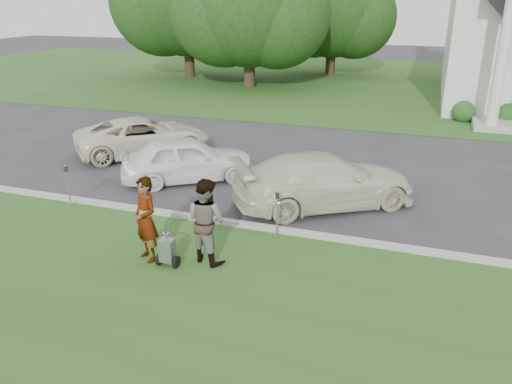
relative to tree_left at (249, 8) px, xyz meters
The scene contains 14 objects.
ground 23.95m from the tree_left, 69.98° to the right, with size 120.00×120.00×0.00m, color #333335.
grass_strip 26.73m from the tree_left, 72.22° to the right, with size 80.00×7.00×0.01m, color #2F541C.
church_lawn 10.74m from the tree_left, 32.03° to the left, with size 80.00×30.00×0.01m, color #2F541C.
curb 23.43m from the tree_left, 69.51° to the right, with size 80.00×0.18×0.15m, color #9E9E93.
tree_left is the anchor object (origin of this frame).
tree_back 8.95m from the tree_left, 63.43° to the left, with size 9.61×7.60×8.89m.
striping_cart 25.29m from the tree_left, 74.26° to the right, with size 0.49×0.96×0.90m.
person_left 24.91m from the tree_left, 75.47° to the right, with size 0.72×0.48×1.99m, color #999999.
person_right 24.88m from the tree_left, 72.30° to the right, with size 0.96×0.75×1.98m, color #999999.
parking_meter_near 23.83m from the tree_left, 68.37° to the right, with size 0.09×0.08×1.26m.
parking_meter_far 22.37m from the tree_left, 83.62° to the right, with size 0.09×0.08×1.27m.
car_a 17.05m from the tree_left, 84.41° to the right, with size 2.33×5.06×1.41m, color beige.
car_b 19.66m from the tree_left, 76.10° to the right, with size 1.73×4.31×1.47m, color white.
car_c 21.81m from the tree_left, 64.24° to the right, with size 2.15×5.28×1.53m, color beige.
Camera 1 is at (3.84, -10.61, 5.61)m, focal length 35.00 mm.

